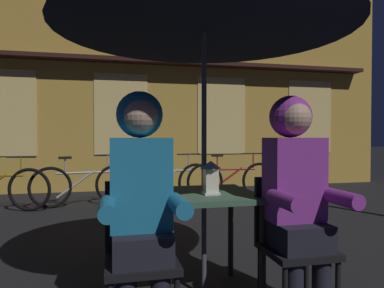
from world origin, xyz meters
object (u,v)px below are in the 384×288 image
bicycle_second (84,185)px  cafe_table (204,207)px  lantern (211,177)px  chair_left (140,248)px  bicycle_fourth (232,180)px  bicycle_third (168,183)px  person_right_hooded (296,183)px  person_left_hooded (141,188)px  patio_umbrella (204,6)px  chair_right (291,238)px

bicycle_second → cafe_table: bearing=-73.1°
lantern → chair_left: bearing=-151.2°
bicycle_fourth → bicycle_third: bearing=-176.9°
cafe_table → person_right_hooded: 0.67m
person_left_hooded → bicycle_third: bearing=78.7°
lantern → chair_left: lantern is taller
person_left_hooded → person_right_hooded: 0.96m
bicycle_second → person_left_hooded: bearing=-81.4°
person_right_hooded → bicycle_third: bearing=92.5°
chair_left → bicycle_second: (-0.60, 3.94, -0.14)m
patio_umbrella → chair_right: patio_umbrella is taller
bicycle_third → bicycle_fourth: size_ratio=0.98×
patio_umbrella → cafe_table: bearing=0.0°
person_left_hooded → bicycle_third: (0.79, 3.95, -0.50)m
bicycle_fourth → person_right_hooded: bearing=-104.2°
person_right_hooded → chair_left: bearing=176.6°
bicycle_third → patio_umbrella: bearing=-95.0°
lantern → patio_umbrella: bearing=103.7°
person_left_hooded → patio_umbrella: bearing=41.6°
lantern → chair_right: lantern is taller
chair_right → bicycle_fourth: size_ratio=0.52×
lantern → person_right_hooded: person_right_hooded is taller
bicycle_third → cafe_table: bearing=-95.0°
bicycle_second → chair_right: bearing=-68.4°
chair_right → person_right_hooded: person_right_hooded is taller
person_right_hooded → bicycle_second: 4.32m
cafe_table → person_left_hooded: bearing=-138.4°
person_right_hooded → bicycle_second: person_right_hooded is taller
person_left_hooded → bicycle_second: (-0.60, 4.00, -0.50)m
chair_left → person_left_hooded: 0.36m
lantern → bicycle_second: (-1.11, 3.66, -0.51)m
person_right_hooded → bicycle_fourth: bearing=75.8°
chair_right → bicycle_second: bearing=111.6°
chair_left → patio_umbrella: bearing=37.5°
chair_left → bicycle_second: 3.99m
chair_left → lantern: bearing=28.8°
chair_right → person_left_hooded: bearing=-176.6°
bicycle_second → bicycle_third: same height
cafe_table → chair_left: bearing=-142.5°
person_right_hooded → bicycle_fourth: size_ratio=0.83×
bicycle_second → patio_umbrella: bearing=-73.1°
person_left_hooded → bicycle_fourth: (1.97, 4.01, -0.50)m
patio_umbrella → chair_left: size_ratio=2.66×
chair_left → bicycle_third: bearing=78.5°
lantern → person_left_hooded: 0.60m
cafe_table → patio_umbrella: size_ratio=0.32×
patio_umbrella → chair_right: (0.48, -0.37, -1.57)m
bicycle_second → bicycle_third: bearing=-2.1°
chair_left → bicycle_fourth: size_ratio=0.52×
patio_umbrella → chair_right: bearing=-37.5°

